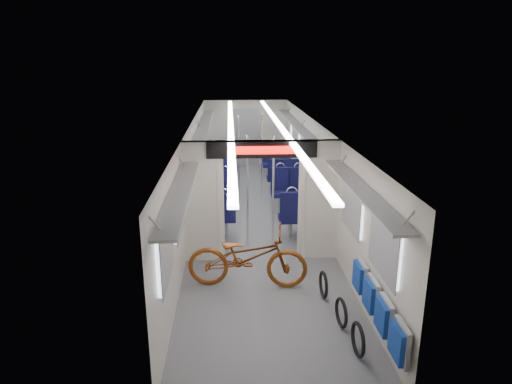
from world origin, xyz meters
TOP-DOWN VIEW (x-y plane):
  - carriage at (0.00, -0.27)m, footprint 12.00×12.02m
  - bicycle at (-0.31, -3.14)m, footprint 2.09×0.94m
  - flip_bench at (1.35, -4.87)m, footprint 0.12×2.07m
  - bike_hoop_a at (1.05, -5.11)m, footprint 0.08×0.47m
  - bike_hoop_b at (0.99, -4.44)m, footprint 0.10×0.45m
  - bike_hoop_c at (0.90, -3.60)m, footprint 0.07×0.45m
  - seat_bay_near_left at (-0.93, 0.04)m, footprint 0.92×2.13m
  - seat_bay_near_right at (0.93, -0.01)m, footprint 0.96×2.30m
  - seat_bay_far_left at (-0.93, 3.59)m, footprint 0.94×2.21m
  - seat_bay_far_right at (0.93, 3.29)m, footprint 0.92×2.13m
  - stanchion_near_left at (-0.24, -1.40)m, footprint 0.04×0.04m
  - stanchion_near_right at (0.27, -1.52)m, footprint 0.04×0.04m
  - stanchion_far_left at (-0.34, 1.67)m, footprint 0.04×0.04m
  - stanchion_far_right at (0.29, 2.06)m, footprint 0.04×0.04m

SIDE VIEW (x-z plane):
  - bike_hoop_b at x=0.99m, z-range -0.03..0.42m
  - bike_hoop_c at x=0.90m, z-range -0.03..0.43m
  - bike_hoop_a at x=1.05m, z-range -0.03..0.44m
  - bicycle at x=-0.31m, z-range 0.00..1.06m
  - seat_bay_near_left at x=-0.93m, z-range -0.01..1.11m
  - seat_bay_far_right at x=0.93m, z-range -0.01..1.11m
  - seat_bay_far_left at x=-0.93m, z-range -0.01..1.13m
  - seat_bay_near_right at x=0.93m, z-range -0.01..1.16m
  - flip_bench at x=1.35m, z-range 0.34..0.82m
  - stanchion_near_left at x=-0.24m, z-range 0.00..2.30m
  - stanchion_near_right at x=0.27m, z-range 0.00..2.30m
  - stanchion_far_left at x=-0.34m, z-range 0.00..2.30m
  - stanchion_far_right at x=0.29m, z-range 0.00..2.30m
  - carriage at x=0.00m, z-range 0.35..2.66m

